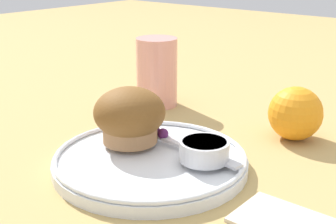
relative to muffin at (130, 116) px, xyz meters
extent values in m
plane|color=tan|center=(0.06, -0.02, -0.05)|extent=(3.00, 3.00, 0.00)
cylinder|color=white|center=(0.04, -0.01, -0.05)|extent=(0.24, 0.24, 0.01)
torus|color=white|center=(0.04, -0.01, -0.04)|extent=(0.24, 0.24, 0.01)
cylinder|color=#9E7047|center=(0.00, 0.00, -0.02)|extent=(0.07, 0.07, 0.03)
ellipsoid|color=brown|center=(0.00, 0.00, 0.01)|extent=(0.09, 0.09, 0.06)
cylinder|color=silver|center=(0.11, 0.01, -0.02)|extent=(0.06, 0.06, 0.02)
cylinder|color=silver|center=(0.11, 0.01, -0.01)|extent=(0.05, 0.05, 0.00)
sphere|color=#4C194C|center=(0.01, 0.03, -0.03)|extent=(0.01, 0.01, 0.01)
sphere|color=#4C194C|center=(0.03, 0.03, -0.03)|extent=(0.01, 0.01, 0.01)
cube|color=silver|center=(0.06, 0.03, -0.03)|extent=(0.18, 0.04, 0.00)
sphere|color=orange|center=(0.14, 0.19, -0.02)|extent=(0.08, 0.08, 0.08)
cylinder|color=#E5998C|center=(-0.11, 0.18, 0.00)|extent=(0.07, 0.07, 0.12)
camera|label=1|loc=(0.40, -0.40, 0.20)|focal=50.00mm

